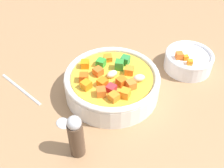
{
  "coord_description": "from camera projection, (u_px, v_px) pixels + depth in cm",
  "views": [
    {
      "loc": [
        -9.39,
        40.57,
        41.64
      ],
      "look_at": [
        0.0,
        0.0,
        2.56
      ],
      "focal_mm": 44.69,
      "sensor_mm": 36.0,
      "label": 1
    }
  ],
  "objects": [
    {
      "name": "ground_plane",
      "position": [
        112.0,
        96.0,
        0.6
      ],
      "size": [
        140.0,
        140.0,
        2.0
      ],
      "primitive_type": "cube",
      "color": "#9E754F"
    },
    {
      "name": "soup_bowl_main",
      "position": [
        112.0,
        83.0,
        0.57
      ],
      "size": [
        19.35,
        19.35,
        6.61
      ],
      "color": "white",
      "rests_on": "ground_plane"
    },
    {
      "name": "spoon",
      "position": [
        44.0,
        106.0,
        0.56
      ],
      "size": [
        20.14,
        12.09,
        0.86
      ],
      "rotation": [
        0.0,
        0.0,
        2.64
      ],
      "color": "silver",
      "rests_on": "ground_plane"
    },
    {
      "name": "side_bowl_small",
      "position": [
        188.0,
        60.0,
        0.63
      ],
      "size": [
        10.88,
        10.88,
        4.94
      ],
      "color": "white",
      "rests_on": "ground_plane"
    },
    {
      "name": "pepper_shaker",
      "position": [
        76.0,
        136.0,
        0.45
      ],
      "size": [
        2.63,
        2.63,
        9.05
      ],
      "color": "#4C3828",
      "rests_on": "ground_plane"
    }
  ]
}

